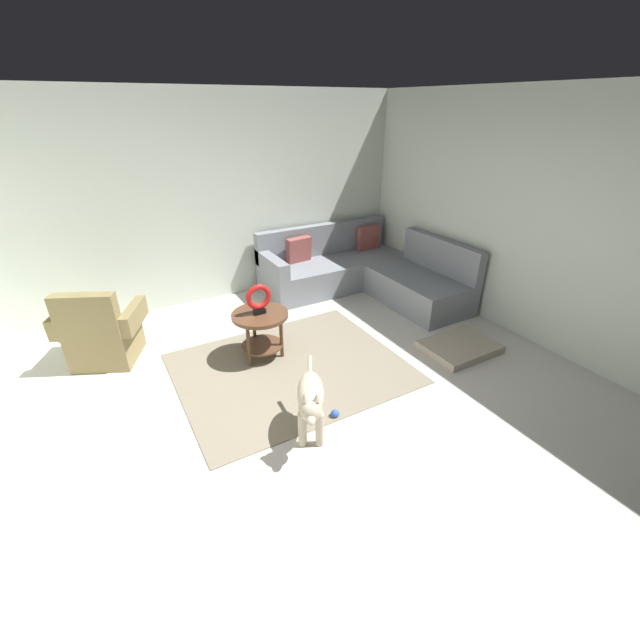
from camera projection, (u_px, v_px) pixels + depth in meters
ground_plane at (310, 415)px, 3.83m from camera, size 6.00×6.00×0.10m
wall_back at (202, 202)px, 5.45m from camera, size 6.00×0.12×2.70m
wall_right at (548, 224)px, 4.47m from camera, size 0.12×6.00×2.70m
area_rug at (291, 368)px, 4.41m from camera, size 2.30×1.90×0.01m
sectional_couch at (363, 273)px, 6.11m from camera, size 2.20×2.25×0.88m
armchair at (102, 335)px, 4.40m from camera, size 0.98×0.88×0.88m
side_table at (261, 324)px, 4.43m from camera, size 0.60×0.60×0.54m
torus_sculpture at (259, 298)px, 4.29m from camera, size 0.28×0.08×0.33m
dog_bed_mat at (460, 347)px, 4.72m from camera, size 0.80×0.60×0.09m
dog at (311, 399)px, 3.36m from camera, size 0.45×0.77×0.63m
dog_toy_ball at (335, 414)px, 3.72m from camera, size 0.08×0.08×0.08m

